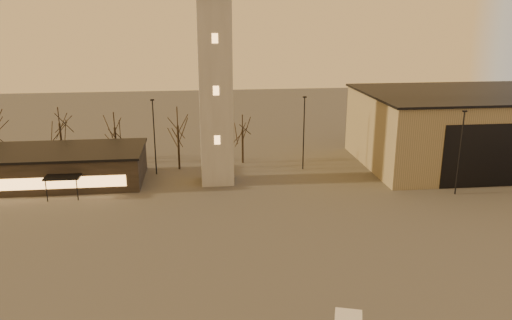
{
  "coord_description": "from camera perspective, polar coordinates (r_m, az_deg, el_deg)",
  "views": [
    {
      "loc": [
        -2.25,
        -30.81,
        20.73
      ],
      "look_at": [
        2.96,
        13.0,
        7.74
      ],
      "focal_mm": 35.0,
      "sensor_mm": 36.0,
      "label": 1
    }
  ],
  "objects": [
    {
      "name": "tree_row",
      "position": [
        72.43,
        -15.77,
        4.0
      ],
      "size": [
        37.2,
        9.2,
        8.8
      ],
      "color": "black",
      "rests_on": "ground"
    },
    {
      "name": "ground",
      "position": [
        37.2,
        -2.27,
        -17.47
      ],
      "size": [
        220.0,
        220.0,
        0.0
      ],
      "primitive_type": "plane",
      "color": "#3A3836",
      "rests_on": "ground"
    },
    {
      "name": "terminal",
      "position": [
        68.39,
        -23.27,
        -0.73
      ],
      "size": [
        25.4,
        12.2,
        4.3
      ],
      "color": "black",
      "rests_on": "ground"
    },
    {
      "name": "hangar",
      "position": [
        76.83,
        23.29,
        3.36
      ],
      "size": [
        30.6,
        20.6,
        10.3
      ],
      "color": "#928160",
      "rests_on": "ground"
    },
    {
      "name": "light_poles",
      "position": [
        63.74,
        -4.11,
        2.45
      ],
      "size": [
        58.5,
        12.25,
        10.14
      ],
      "color": "black",
      "rests_on": "ground"
    },
    {
      "name": "control_tower",
      "position": [
        61.01,
        -4.76,
        12.21
      ],
      "size": [
        6.8,
        6.8,
        32.6
      ],
      "color": "#979490",
      "rests_on": "ground"
    }
  ]
}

